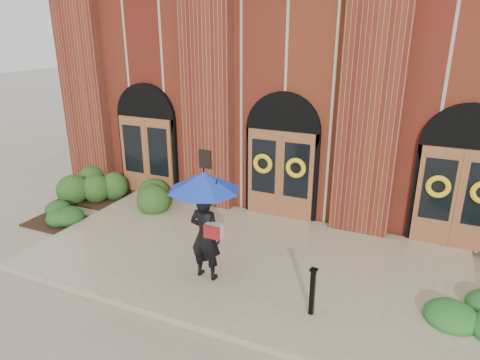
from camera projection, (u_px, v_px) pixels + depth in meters
The scene contains 7 objects.
ground at pixel (241, 265), 10.11m from camera, with size 90.00×90.00×0.00m, color gray.
landing at pixel (243, 259), 10.21m from camera, with size 10.00×5.30×0.15m, color tan.
church_building at pixel (333, 77), 16.48m from camera, with size 16.20×12.53×7.00m.
man_with_umbrella at pixel (205, 205), 8.81m from camera, with size 1.57×1.57×2.41m.
metal_post at pixel (312, 291), 7.98m from camera, with size 0.15×0.15×0.98m.
hedge_wall_left at pixel (115, 189), 13.59m from camera, with size 3.36×1.35×0.86m, color #244617.
hedge_front_left at pixel (54, 214), 12.28m from camera, with size 1.29×1.11×0.46m, color #1C4818.
Camera 1 is at (3.57, -8.08, 5.30)m, focal length 32.00 mm.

